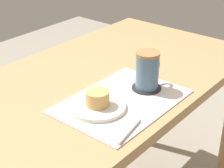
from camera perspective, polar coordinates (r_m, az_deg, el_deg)
The scene contains 7 objects.
dining_table at distance 1.33m, azimuth -3.47°, elevation -2.79°, with size 1.37×0.69×0.71m.
placemat at distance 1.18m, azimuth 1.51°, elevation -2.64°, with size 0.41×0.29×0.00m, color silver.
pastry_plate at distance 1.13m, azimuth -2.17°, elevation -3.45°, with size 0.17×0.17×0.01m, color silver.
pastry at distance 1.12m, azimuth -2.20°, elevation -2.17°, with size 0.07×0.07×0.05m, color #E0A860.
coffee_coaster at distance 1.25m, azimuth 5.27°, elevation -0.58°, with size 0.10×0.10×0.01m, color #232328.
coffee_mug at distance 1.23m, azimuth 5.46°, elevation 2.15°, with size 0.11×0.08×0.13m.
teaspoon at distance 1.03m, azimuth 2.72°, elevation -7.21°, with size 0.01×0.01×0.13m, color silver.
Camera 1 is at (-0.84, -0.79, 1.30)m, focal length 60.00 mm.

